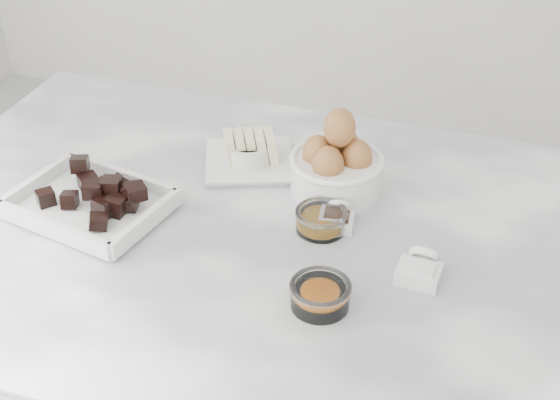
{
  "coord_description": "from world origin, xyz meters",
  "views": [
    {
      "loc": [
        0.33,
        -0.91,
        1.66
      ],
      "look_at": [
        0.02,
        0.03,
        0.98
      ],
      "focal_mm": 50.0,
      "sensor_mm": 36.0,
      "label": 1
    }
  ],
  "objects_px": {
    "salt_spoon": "(420,268)",
    "sugar_ramekin": "(248,154)",
    "egg_bowl": "(337,164)",
    "vanilla_spoon": "(337,217)",
    "butter_plate": "(247,154)",
    "chocolate_dish": "(89,200)",
    "honey_bowl": "(321,220)",
    "zest_bowl": "(320,294)"
  },
  "relations": [
    {
      "from": "butter_plate",
      "to": "salt_spoon",
      "type": "bearing_deg",
      "value": -31.6
    },
    {
      "from": "sugar_ramekin",
      "to": "butter_plate",
      "type": "bearing_deg",
      "value": 140.05
    },
    {
      "from": "chocolate_dish",
      "to": "sugar_ramekin",
      "type": "relative_size",
      "value": 3.42
    },
    {
      "from": "chocolate_dish",
      "to": "salt_spoon",
      "type": "relative_size",
      "value": 3.49
    },
    {
      "from": "chocolate_dish",
      "to": "butter_plate",
      "type": "height_order",
      "value": "same"
    },
    {
      "from": "egg_bowl",
      "to": "zest_bowl",
      "type": "distance_m",
      "value": 0.29
    },
    {
      "from": "egg_bowl",
      "to": "vanilla_spoon",
      "type": "bearing_deg",
      "value": -73.98
    },
    {
      "from": "egg_bowl",
      "to": "honey_bowl",
      "type": "bearing_deg",
      "value": -86.62
    },
    {
      "from": "egg_bowl",
      "to": "vanilla_spoon",
      "type": "height_order",
      "value": "egg_bowl"
    },
    {
      "from": "honey_bowl",
      "to": "zest_bowl",
      "type": "xyz_separation_m",
      "value": [
        0.05,
        -0.17,
        0.0
      ]
    },
    {
      "from": "butter_plate",
      "to": "vanilla_spoon",
      "type": "height_order",
      "value": "butter_plate"
    },
    {
      "from": "butter_plate",
      "to": "zest_bowl",
      "type": "height_order",
      "value": "butter_plate"
    },
    {
      "from": "chocolate_dish",
      "to": "butter_plate",
      "type": "xyz_separation_m",
      "value": [
        0.19,
        0.21,
        -0.0
      ]
    },
    {
      "from": "chocolate_dish",
      "to": "egg_bowl",
      "type": "relative_size",
      "value": 1.69
    },
    {
      "from": "sugar_ramekin",
      "to": "egg_bowl",
      "type": "height_order",
      "value": "egg_bowl"
    },
    {
      "from": "sugar_ramekin",
      "to": "vanilla_spoon",
      "type": "xyz_separation_m",
      "value": [
        0.19,
        -0.12,
        -0.01
      ]
    },
    {
      "from": "sugar_ramekin",
      "to": "salt_spoon",
      "type": "relative_size",
      "value": 1.02
    },
    {
      "from": "vanilla_spoon",
      "to": "salt_spoon",
      "type": "height_order",
      "value": "salt_spoon"
    },
    {
      "from": "vanilla_spoon",
      "to": "honey_bowl",
      "type": "bearing_deg",
      "value": -136.08
    },
    {
      "from": "chocolate_dish",
      "to": "honey_bowl",
      "type": "relative_size",
      "value": 3.24
    },
    {
      "from": "chocolate_dish",
      "to": "zest_bowl",
      "type": "xyz_separation_m",
      "value": [
        0.4,
        -0.1,
        -0.0
      ]
    },
    {
      "from": "salt_spoon",
      "to": "honey_bowl",
      "type": "bearing_deg",
      "value": 158.13
    },
    {
      "from": "egg_bowl",
      "to": "salt_spoon",
      "type": "bearing_deg",
      "value": -46.63
    },
    {
      "from": "egg_bowl",
      "to": "vanilla_spoon",
      "type": "distance_m",
      "value": 0.1
    },
    {
      "from": "butter_plate",
      "to": "chocolate_dish",
      "type": "bearing_deg",
      "value": -131.58
    },
    {
      "from": "butter_plate",
      "to": "sugar_ramekin",
      "type": "distance_m",
      "value": 0.01
    },
    {
      "from": "butter_plate",
      "to": "honey_bowl",
      "type": "xyz_separation_m",
      "value": [
        0.17,
        -0.14,
        -0.0
      ]
    },
    {
      "from": "chocolate_dish",
      "to": "salt_spoon",
      "type": "height_order",
      "value": "chocolate_dish"
    },
    {
      "from": "sugar_ramekin",
      "to": "zest_bowl",
      "type": "bearing_deg",
      "value": -54.94
    },
    {
      "from": "egg_bowl",
      "to": "salt_spoon",
      "type": "relative_size",
      "value": 2.06
    },
    {
      "from": "butter_plate",
      "to": "egg_bowl",
      "type": "distance_m",
      "value": 0.17
    },
    {
      "from": "vanilla_spoon",
      "to": "chocolate_dish",
      "type": "bearing_deg",
      "value": -166.62
    },
    {
      "from": "chocolate_dish",
      "to": "zest_bowl",
      "type": "bearing_deg",
      "value": -13.39
    },
    {
      "from": "zest_bowl",
      "to": "vanilla_spoon",
      "type": "xyz_separation_m",
      "value": [
        -0.02,
        0.19,
        -0.01
      ]
    },
    {
      "from": "chocolate_dish",
      "to": "butter_plate",
      "type": "distance_m",
      "value": 0.28
    },
    {
      "from": "sugar_ramekin",
      "to": "egg_bowl",
      "type": "xyz_separation_m",
      "value": [
        0.16,
        -0.02,
        0.02
      ]
    },
    {
      "from": "honey_bowl",
      "to": "salt_spoon",
      "type": "xyz_separation_m",
      "value": [
        0.16,
        -0.07,
        -0.0
      ]
    },
    {
      "from": "salt_spoon",
      "to": "sugar_ramekin",
      "type": "bearing_deg",
      "value": 148.5
    },
    {
      "from": "chocolate_dish",
      "to": "egg_bowl",
      "type": "bearing_deg",
      "value": 27.73
    },
    {
      "from": "butter_plate",
      "to": "honey_bowl",
      "type": "distance_m",
      "value": 0.22
    },
    {
      "from": "sugar_ramekin",
      "to": "honey_bowl",
      "type": "bearing_deg",
      "value": -39.29
    },
    {
      "from": "sugar_ramekin",
      "to": "honey_bowl",
      "type": "relative_size",
      "value": 0.95
    }
  ]
}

